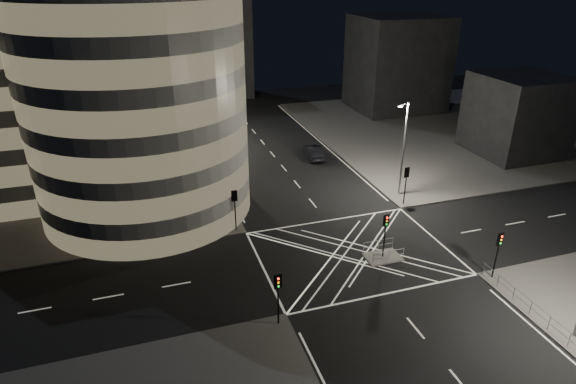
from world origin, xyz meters
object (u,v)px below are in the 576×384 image
object	(u,v)px
traffic_signal_nl	(278,290)
traffic_signal_fr	(406,179)
central_island	(383,257)
traffic_signal_nr	(498,247)
street_lamp_left_near	(216,157)
street_lamp_left_far	(191,109)
sedan	(313,152)
traffic_signal_fl	(235,203)
traffic_signal_island	(385,228)
street_lamp_right_far	(403,146)

from	to	relation	value
traffic_signal_nl	traffic_signal_fr	world-z (taller)	same
central_island	traffic_signal_nr	xyz separation A→B (m)	(6.80, -5.30, 2.84)
traffic_signal_nl	traffic_signal_nr	world-z (taller)	same
street_lamp_left_near	street_lamp_left_far	bearing A→B (deg)	90.00
sedan	street_lamp_left_near	bearing A→B (deg)	41.12
traffic_signal_fl	sedan	bearing A→B (deg)	48.71
traffic_signal_nr	central_island	bearing A→B (deg)	142.07
traffic_signal_island	street_lamp_left_near	bearing A→B (deg)	130.27
traffic_signal_nl	traffic_signal_fr	distance (m)	22.24
central_island	street_lamp_left_near	xyz separation A→B (m)	(-11.44, 13.50, 5.47)
traffic_signal_fr	street_lamp_left_near	size ratio (longest dim) A/B	0.40
street_lamp_left_far	traffic_signal_nl	bearing A→B (deg)	-89.01
sedan	street_lamp_left_far	bearing A→B (deg)	-23.94
traffic_signal_nr	street_lamp_left_far	size ratio (longest dim) A/B	0.40
street_lamp_right_far	traffic_signal_nr	bearing A→B (deg)	-92.30
traffic_signal_fl	street_lamp_left_far	size ratio (longest dim) A/B	0.40
traffic_signal_fr	traffic_signal_island	bearing A→B (deg)	-129.33
traffic_signal_fl	traffic_signal_nl	size ratio (longest dim) A/B	1.00
central_island	street_lamp_left_near	distance (m)	18.52
traffic_signal_nl	central_island	bearing A→B (deg)	26.14
street_lamp_left_near	central_island	bearing A→B (deg)	-49.73
traffic_signal_nl	street_lamp_right_far	xyz separation A→B (m)	(18.24, 15.80, 2.63)
central_island	traffic_signal_island	distance (m)	2.84
traffic_signal_island	street_lamp_right_far	bearing A→B (deg)	54.70
central_island	sedan	xyz separation A→B (m)	(2.62, 23.58, 0.75)
street_lamp_left_near	street_lamp_right_far	xyz separation A→B (m)	(18.87, -3.00, 0.00)
traffic_signal_fl	street_lamp_right_far	bearing A→B (deg)	6.88
traffic_signal_island	street_lamp_left_near	size ratio (longest dim) A/B	0.40
sedan	street_lamp_right_far	bearing A→B (deg)	115.70
traffic_signal_island	traffic_signal_fr	bearing A→B (deg)	50.67
traffic_signal_nr	street_lamp_right_far	world-z (taller)	street_lamp_right_far
street_lamp_left_near	traffic_signal_nr	bearing A→B (deg)	-45.87
central_island	traffic_signal_nl	xyz separation A→B (m)	(-10.80, -5.30, 2.84)
traffic_signal_fr	traffic_signal_island	xyz separation A→B (m)	(-6.80, -8.30, 0.00)
central_island	traffic_signal_nr	distance (m)	9.08
traffic_signal_island	street_lamp_left_far	distance (m)	33.61
traffic_signal_fl	street_lamp_left_near	xyz separation A→B (m)	(-0.64, 5.20, 2.63)
traffic_signal_fr	street_lamp_left_far	size ratio (longest dim) A/B	0.40
traffic_signal_fr	sedan	distance (m)	15.98
traffic_signal_fl	traffic_signal_fr	size ratio (longest dim) A/B	1.00
traffic_signal_fr	street_lamp_left_near	world-z (taller)	street_lamp_left_near
traffic_signal_nl	street_lamp_left_near	distance (m)	18.99
traffic_signal_nl	street_lamp_left_far	bearing A→B (deg)	90.99
central_island	traffic_signal_fl	xyz separation A→B (m)	(-10.80, 8.30, 2.84)
central_island	street_lamp_right_far	bearing A→B (deg)	54.70
street_lamp_right_far	sedan	size ratio (longest dim) A/B	1.99
sedan	traffic_signal_fr	bearing A→B (deg)	110.78
traffic_signal_nl	traffic_signal_island	world-z (taller)	same
traffic_signal_fl	street_lamp_right_far	distance (m)	18.55
traffic_signal_nl	traffic_signal_island	size ratio (longest dim) A/B	1.00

